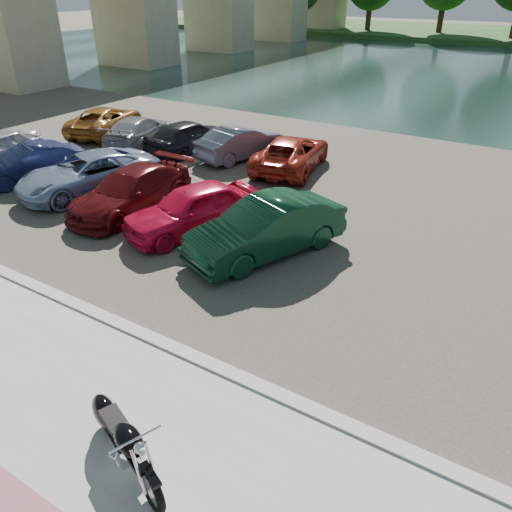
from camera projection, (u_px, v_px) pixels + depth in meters
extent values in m
plane|color=#595447|center=(114.00, 427.00, 8.29)|extent=(200.00, 200.00, 0.00)
cube|color=#A3A29A|center=(64.00, 468.00, 7.53)|extent=(60.00, 6.00, 0.10)
cube|color=#A3A29A|center=(189.00, 356.00, 9.74)|extent=(60.00, 0.30, 0.14)
cube|color=#403A34|center=(361.00, 204.00, 16.43)|extent=(60.00, 18.00, 0.04)
cube|color=#182C28|center=(504.00, 77.00, 37.92)|extent=(120.00, 40.00, 0.00)
cube|color=tan|center=(6.00, 30.00, 32.88)|extent=(6.00, 4.00, 7.20)
cube|color=tan|center=(135.00, 19.00, 41.76)|extent=(6.00, 4.00, 7.20)
cube|color=tan|center=(219.00, 12.00, 50.65)|extent=(6.00, 4.00, 7.20)
cube|color=tan|center=(278.00, 7.00, 59.54)|extent=(6.00, 4.00, 7.20)
cube|color=tan|center=(321.00, 4.00, 68.43)|extent=(6.00, 4.00, 7.20)
cylinder|color=#311E11|center=(303.00, 10.00, 68.69)|extent=(0.70, 0.70, 4.50)
cylinder|color=#311E11|center=(369.00, 9.00, 65.43)|extent=(0.70, 0.70, 4.95)
cylinder|color=#311E11|center=(442.00, 9.00, 62.18)|extent=(0.70, 0.70, 5.40)
torus|color=black|center=(152.00, 490.00, 6.77)|extent=(0.68, 0.36, 0.68)
torus|color=black|center=(105.00, 416.00, 7.92)|extent=(0.68, 0.36, 0.68)
cylinder|color=#B2B2B7|center=(152.00, 490.00, 6.77)|extent=(0.45, 0.22, 0.46)
cylinder|color=#B2B2B7|center=(105.00, 416.00, 7.92)|extent=(0.45, 0.22, 0.46)
cylinder|color=silver|center=(138.00, 472.00, 6.67)|extent=(0.32, 0.16, 0.63)
cylinder|color=silver|center=(152.00, 464.00, 6.77)|extent=(0.32, 0.16, 0.63)
cylinder|color=silver|center=(136.00, 439.00, 6.66)|extent=(0.30, 0.71, 0.04)
sphere|color=silver|center=(140.00, 448.00, 6.63)|extent=(0.21, 0.21, 0.16)
sphere|color=silver|center=(142.00, 452.00, 6.58)|extent=(0.14, 0.14, 0.11)
cube|color=black|center=(150.00, 475.00, 6.62)|extent=(0.47, 0.29, 0.06)
cube|color=black|center=(127.00, 453.00, 7.38)|extent=(1.16, 0.53, 0.08)
cube|color=silver|center=(125.00, 447.00, 7.38)|extent=(0.54, 0.46, 0.34)
cylinder|color=silver|center=(126.00, 442.00, 7.21)|extent=(0.29, 0.26, 0.27)
cylinder|color=silver|center=(121.00, 433.00, 7.35)|extent=(0.29, 0.26, 0.27)
ellipsoid|color=black|center=(129.00, 440.00, 7.04)|extent=(0.76, 0.58, 0.32)
cube|color=black|center=(114.00, 420.00, 7.44)|extent=(0.61, 0.46, 0.10)
ellipsoid|color=black|center=(105.00, 412.00, 7.83)|extent=(0.80, 0.58, 0.50)
cube|color=black|center=(105.00, 413.00, 7.90)|extent=(0.44, 0.31, 0.30)
cylinder|color=silver|center=(128.00, 435.00, 7.73)|extent=(1.06, 0.48, 0.09)
cylinder|color=silver|center=(127.00, 432.00, 7.69)|extent=(1.06, 0.48, 0.09)
cylinder|color=#B2B2B7|center=(113.00, 459.00, 7.46)|extent=(0.07, 0.14, 0.22)
imported|color=#151C44|center=(30.00, 164.00, 18.03)|extent=(2.48, 4.12, 1.28)
imported|color=#788BAE|center=(89.00, 174.00, 17.00)|extent=(3.59, 5.27, 1.34)
imported|color=#520B0E|center=(131.00, 191.00, 15.65)|extent=(1.84, 4.51, 1.31)
imported|color=red|center=(193.00, 209.00, 14.34)|extent=(3.02, 4.41, 1.39)
imported|color=#0D311E|center=(266.00, 228.00, 13.12)|extent=(3.09, 4.74, 1.47)
imported|color=#A46625|center=(105.00, 120.00, 23.58)|extent=(3.49, 5.02, 1.27)
imported|color=gray|center=(139.00, 131.00, 22.04)|extent=(2.88, 4.59, 1.24)
imported|color=black|center=(189.00, 136.00, 21.05)|extent=(2.26, 4.24, 1.37)
imported|color=slate|center=(241.00, 142.00, 20.34)|extent=(2.35, 4.15, 1.30)
imported|color=#A1291A|center=(291.00, 153.00, 19.16)|extent=(2.96, 4.91, 1.28)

